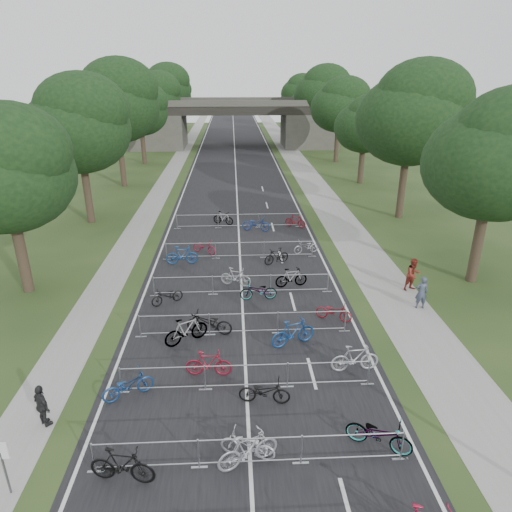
{
  "coord_description": "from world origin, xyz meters",
  "views": [
    {
      "loc": [
        -0.36,
        -6.73,
        11.09
      ],
      "look_at": [
        0.89,
        17.6,
        1.1
      ],
      "focal_mm": 32.0,
      "sensor_mm": 36.0,
      "label": 1
    }
  ],
  "objects_px": {
    "overpass_bridge": "(234,123)",
    "pedestrian_a": "(421,293)",
    "park_sign": "(2,459)",
    "pedestrian_b": "(413,275)",
    "pedestrian_c": "(42,406)"
  },
  "relations": [
    {
      "from": "overpass_bridge",
      "to": "pedestrian_a",
      "type": "bearing_deg",
      "value": -80.33
    },
    {
      "from": "park_sign",
      "to": "pedestrian_b",
      "type": "height_order",
      "value": "park_sign"
    },
    {
      "from": "park_sign",
      "to": "overpass_bridge",
      "type": "bearing_deg",
      "value": 83.74
    },
    {
      "from": "overpass_bridge",
      "to": "pedestrian_c",
      "type": "distance_m",
      "value": 59.79
    },
    {
      "from": "pedestrian_b",
      "to": "pedestrian_c",
      "type": "bearing_deg",
      "value": -170.12
    },
    {
      "from": "pedestrian_b",
      "to": "pedestrian_a",
      "type": "bearing_deg",
      "value": -119.96
    },
    {
      "from": "pedestrian_a",
      "to": "overpass_bridge",
      "type": "bearing_deg",
      "value": -79.57
    },
    {
      "from": "overpass_bridge",
      "to": "pedestrian_a",
      "type": "distance_m",
      "value": 52.82
    },
    {
      "from": "park_sign",
      "to": "pedestrian_b",
      "type": "bearing_deg",
      "value": 36.89
    },
    {
      "from": "pedestrian_a",
      "to": "pedestrian_c",
      "type": "height_order",
      "value": "pedestrian_a"
    },
    {
      "from": "overpass_bridge",
      "to": "pedestrian_a",
      "type": "relative_size",
      "value": 17.99
    },
    {
      "from": "overpass_bridge",
      "to": "pedestrian_a",
      "type": "height_order",
      "value": "overpass_bridge"
    },
    {
      "from": "overpass_bridge",
      "to": "pedestrian_b",
      "type": "bearing_deg",
      "value": -79.57
    },
    {
      "from": "pedestrian_a",
      "to": "pedestrian_b",
      "type": "distance_m",
      "value": 2.05
    },
    {
      "from": "overpass_bridge",
      "to": "pedestrian_c",
      "type": "relative_size",
      "value": 19.72
    }
  ]
}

